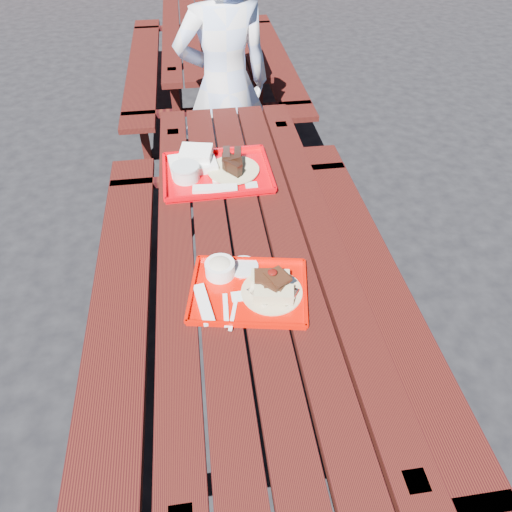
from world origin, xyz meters
The scene contains 7 objects.
ground centered at (0.00, 0.00, 0.00)m, with size 60.00×60.00×0.00m, color black.
picnic_table_near centered at (0.00, 0.00, 0.56)m, with size 1.41×2.40×0.75m.
picnic_table_far centered at (0.00, 2.80, 0.56)m, with size 1.41×2.40×0.75m.
near_tray centered at (-0.04, -0.25, 0.78)m, with size 0.46×0.39×0.13m.
far_tray centered at (-0.10, 0.49, 0.78)m, with size 0.51×0.40×0.08m.
white_cloth centered at (-0.20, 0.58, 0.79)m, with size 0.24×0.20×0.09m.
person centered at (0.03, 1.39, 0.80)m, with size 0.58×0.38×1.59m, color #B4C8F5.
Camera 1 is at (-0.17, -1.34, 1.97)m, focal length 32.00 mm.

